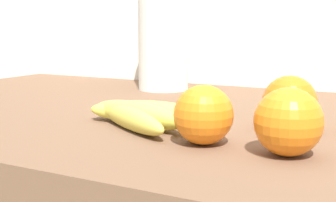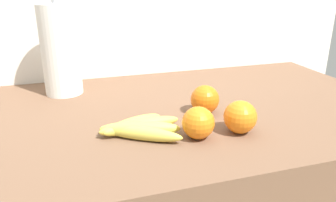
{
  "view_description": "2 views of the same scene",
  "coord_description": "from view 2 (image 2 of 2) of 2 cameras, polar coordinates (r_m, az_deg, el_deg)",
  "views": [
    {
      "loc": [
        0.3,
        -0.72,
        1.01
      ],
      "look_at": [
        -0.02,
        -0.13,
        0.9
      ],
      "focal_mm": 49.59,
      "sensor_mm": 36.0,
      "label": 1
    },
    {
      "loc": [
        -0.21,
        -0.84,
        1.21
      ],
      "look_at": [
        0.03,
        -0.09,
        0.92
      ],
      "focal_mm": 35.47,
      "sensor_mm": 36.0,
      "label": 2
    }
  ],
  "objects": [
    {
      "name": "wall_back",
      "position": [
        1.39,
        -7.19,
        -3.65
      ],
      "size": [
        1.9,
        0.06,
        1.3
      ],
      "primitive_type": "cube",
      "color": "silver",
      "rests_on": "ground"
    },
    {
      "name": "orange_back_right",
      "position": [
        0.82,
        12.31,
        -2.69
      ],
      "size": [
        0.08,
        0.08,
        0.08
      ],
      "primitive_type": "sphere",
      "color": "orange",
      "rests_on": "counter"
    },
    {
      "name": "paper_towel_roll",
      "position": [
        1.1,
        -18.03,
        8.31
      ],
      "size": [
        0.12,
        0.12,
        0.31
      ],
      "color": "white",
      "rests_on": "counter"
    },
    {
      "name": "orange_front",
      "position": [
        0.92,
        6.36,
        0.27
      ],
      "size": [
        0.08,
        0.08,
        0.08
      ],
      "primitive_type": "sphere",
      "color": "orange",
      "rests_on": "counter"
    },
    {
      "name": "orange_center",
      "position": [
        0.77,
        5.23,
        -3.75
      ],
      "size": [
        0.08,
        0.08,
        0.08
      ],
      "primitive_type": "sphere",
      "color": "orange",
      "rests_on": "counter"
    },
    {
      "name": "banana_bunch",
      "position": [
        0.8,
        -5.07,
        -4.64
      ],
      "size": [
        0.21,
        0.17,
        0.04
      ],
      "color": "#D8C64C",
      "rests_on": "counter"
    }
  ]
}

